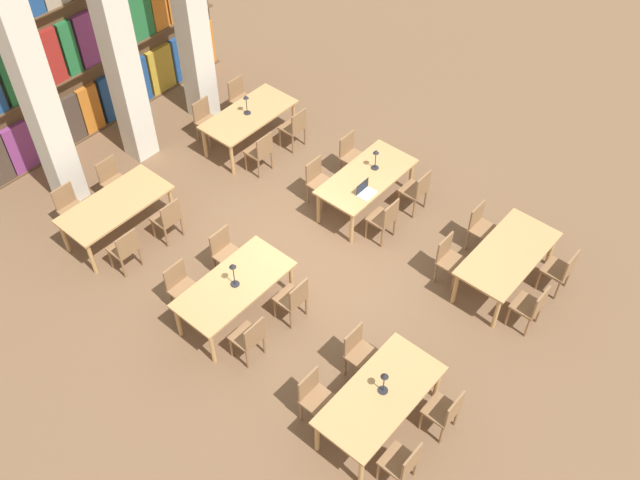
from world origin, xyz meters
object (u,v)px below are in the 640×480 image
object	(u,v)px
chair_9	(182,287)
chair_19	(113,180)
chair_17	(71,207)
chair_16	(125,248)
chair_0	(402,463)
chair_3	(359,352)
pillar_left	(23,54)
chair_7	(481,226)
desk_lamp_1	(233,271)
chair_14	(416,190)
reading_table_1	(508,256)
chair_5	(449,259)
chair_11	(226,252)
chair_15	(351,155)
chair_6	(561,270)
chair_10	(293,299)
chair_22	(295,127)
chair_1	(315,397)
chair_21	(206,120)
chair_23	(241,98)
reading_table_5	(249,117)
laptop	(366,191)
pillar_center	(110,13)
reading_table_2	(234,287)
chair_12	(384,219)
reading_table_4	(115,207)
chair_4	(531,306)
desk_lamp_3	(246,101)
chair_2	(445,411)
desk_lamp_2	(376,156)
chair_20	(261,151)
reading_table_3	(367,179)
chair_8	(250,337)
reading_table_0	(380,397)

from	to	relation	value
chair_9	chair_19	bearing A→B (deg)	-107.10
chair_17	chair_16	bearing A→B (deg)	90.00
chair_0	chair_3	size ratio (longest dim) A/B	1.00
pillar_left	chair_7	size ratio (longest dim) A/B	6.77
desk_lamp_1	chair_14	size ratio (longest dim) A/B	0.53
chair_9	chair_14	xyz separation A→B (m)	(4.19, -1.50, 0.00)
reading_table_1	chair_5	size ratio (longest dim) A/B	2.13
chair_11	chair_16	bearing A→B (deg)	-52.13
chair_5	chair_15	xyz separation A→B (m)	(0.99, 2.83, 0.00)
chair_6	chair_10	size ratio (longest dim) A/B	1.00
chair_15	chair_22	xyz separation A→B (m)	(-0.07, 1.36, 0.00)
chair_1	chair_21	bearing A→B (deg)	-120.06
chair_17	chair_23	bearing A→B (deg)	-179.52
desk_lamp_1	pillar_left	bearing A→B (deg)	91.05
chair_6	reading_table_5	xyz separation A→B (m)	(-0.54, 6.41, 0.17)
laptop	chair_23	size ratio (longest dim) A/B	0.36
pillar_center	reading_table_2	distance (m)	5.13
reading_table_1	chair_12	xyz separation A→B (m)	(-0.47, 2.09, -0.17)
pillar_center	reading_table_4	bearing A→B (deg)	-138.27
chair_4	desk_lamp_3	world-z (taller)	desk_lamp_3
chair_1	desk_lamp_3	xyz separation A→B (m)	(3.74, 4.97, 0.53)
pillar_left	reading_table_4	world-z (taller)	pillar_left
chair_11	chair_17	distance (m)	2.97
chair_21	chair_4	bearing A→B (deg)	90.28
chair_3	chair_2	bearing A→B (deg)	90.00
reading_table_4	chair_19	bearing A→B (deg)	56.47
reading_table_2	chair_19	distance (m)	3.56
desk_lamp_2	chair_20	xyz separation A→B (m)	(-0.78, 2.08, -0.52)
pillar_left	chair_3	distance (m)	6.89
pillar_center	chair_21	size ratio (longest dim) A/B	6.77
reading_table_3	chair_16	world-z (taller)	chair_16
chair_1	chair_21	world-z (taller)	same
reading_table_4	chair_14	bearing A→B (deg)	-42.84
chair_10	laptop	world-z (taller)	laptop
reading_table_4	reading_table_5	size ratio (longest dim) A/B	1.00
chair_4	reading_table_4	size ratio (longest dim) A/B	0.47
reading_table_4	chair_21	size ratio (longest dim) A/B	2.13
chair_8	chair_17	xyz separation A→B (m)	(-0.06, 4.27, 0.00)
chair_9	chair_15	bearing A→B (deg)	179.77
chair_23	chair_21	bearing A→B (deg)	0.00
chair_0	chair_10	size ratio (longest dim) A/B	1.00
pillar_center	reading_table_4	world-z (taller)	pillar_center
chair_0	desk_lamp_2	bearing A→B (deg)	41.48
chair_4	laptop	xyz separation A→B (m)	(0.12, 3.31, 0.29)
chair_2	chair_23	xyz separation A→B (m)	(3.27, 7.16, 0.00)
chair_0	chair_11	size ratio (longest dim) A/B	1.00
chair_15	chair_21	size ratio (longest dim) A/B	1.00
chair_11	reading_table_0	bearing A→B (deg)	80.68
reading_table_3	chair_10	bearing A→B (deg)	-165.20
chair_2	chair_7	bearing A→B (deg)	24.22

